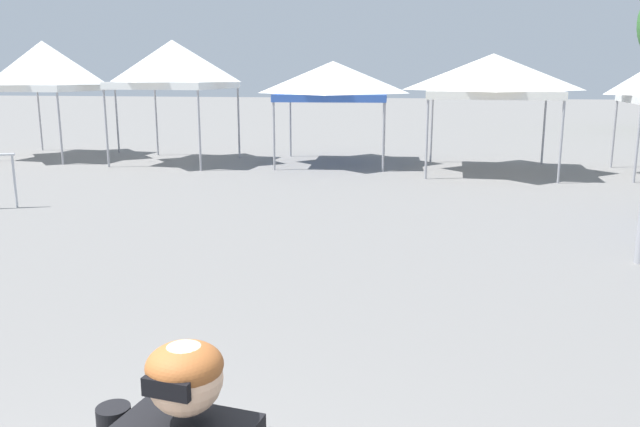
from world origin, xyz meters
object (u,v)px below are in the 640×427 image
at_px(canopy_tent_far_left, 493,76).
at_px(canopy_tent_behind_left, 44,66).
at_px(canopy_tent_far_right, 333,81).
at_px(canopy_tent_behind_right, 173,65).

bearing_deg(canopy_tent_far_left, canopy_tent_behind_left, 176.97).
relative_size(canopy_tent_behind_left, canopy_tent_far_right, 1.07).
relative_size(canopy_tent_behind_left, canopy_tent_behind_right, 1.01).
bearing_deg(canopy_tent_behind_left, canopy_tent_far_right, 0.90).
height_order(canopy_tent_behind_left, canopy_tent_far_left, canopy_tent_behind_left).
height_order(canopy_tent_far_right, canopy_tent_far_left, canopy_tent_far_left).
bearing_deg(canopy_tent_far_left, canopy_tent_behind_right, 178.41).
bearing_deg(canopy_tent_behind_right, canopy_tent_behind_left, 174.06).
xyz_separation_m(canopy_tent_behind_left, canopy_tent_behind_right, (4.43, -0.46, 0.02)).
distance_m(canopy_tent_behind_right, canopy_tent_far_left, 8.96).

